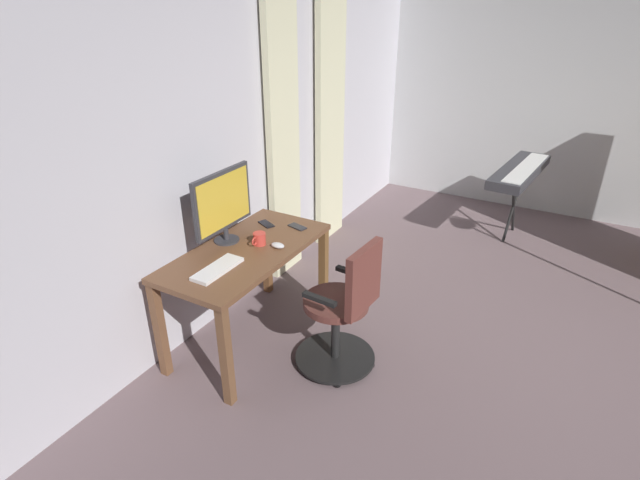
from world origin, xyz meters
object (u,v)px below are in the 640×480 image
Objects in this scene: computer_keyboard at (218,269)px; cell_phone_face_up at (266,224)px; computer_mouse at (278,245)px; piano_keyboard at (520,172)px; office_chair at (344,312)px; computer_monitor at (223,203)px; mug_tea at (259,239)px; desk at (247,263)px; cell_phone_by_monitor at (297,227)px.

computer_keyboard is 2.58× the size of cell_phone_face_up.
piano_keyboard is at bearing 156.45° from computer_mouse.
office_chair is 2.58× the size of computer_keyboard.
computer_monitor is (0.03, -0.93, 0.60)m from office_chair.
computer_monitor is 4.30× the size of mug_tea.
cell_phone_by_monitor reaches higher than desk.
mug_tea reaches higher than piano_keyboard.
desk is 12.93× the size of computer_mouse.
computer_monitor reaches higher than piano_keyboard.
computer_monitor is 0.35m from mug_tea.
computer_keyboard is 0.81m from cell_phone_by_monitor.
computer_monitor is 0.45× the size of piano_keyboard.
computer_mouse is at bearing 98.81° from mug_tea.
desk is 1.03× the size of piano_keyboard.
mug_tea is at bearing 52.01° from cell_phone_face_up.
cell_phone_by_monitor is 2.62m from piano_keyboard.
cell_phone_face_up is (-0.34, -0.84, 0.32)m from office_chair.
desk is 0.45m from computer_monitor.
desk is 3.09m from piano_keyboard.
cell_phone_by_monitor is (-0.80, 0.10, -0.01)m from computer_keyboard.
computer_keyboard is at bearing -2.04° from mug_tea.
piano_keyboard reaches higher than cell_phone_face_up.
cell_phone_face_up is (-0.73, -0.14, -0.01)m from computer_keyboard.
office_chair is 1.11m from computer_monitor.
office_chair is 0.78m from mug_tea.
cell_phone_face_up is (-0.40, -0.11, 0.12)m from desk.
cell_phone_face_up is (-0.28, -0.29, -0.01)m from computer_mouse.
cell_phone_face_up is at bearing 166.49° from computer_monitor.
computer_keyboard is 0.30× the size of piano_keyboard.
office_chair is (-0.06, 0.73, -0.20)m from desk.
mug_tea is at bearing 105.50° from computer_monitor.
computer_mouse is 0.14m from mug_tea.
office_chair is 1.70× the size of computer_monitor.
computer_monitor reaches higher than cell_phone_by_monitor.
office_chair reaches higher than cell_phone_by_monitor.
computer_monitor is at bearing -99.30° from desk.
piano_keyboard is (-3.12, 1.32, -0.05)m from computer_keyboard.
desk is 8.98× the size of cell_phone_face_up.
computer_keyboard is 0.48m from computer_mouse.
piano_keyboard is at bearing 150.74° from computer_monitor.
cell_phone_by_monitor is 1.10× the size of mug_tea.
office_chair is at bearing 86.74° from mug_tea.
computer_mouse is 0.76× the size of mug_tea.
computer_mouse is 0.40m from cell_phone_face_up.
computer_mouse is 2.91m from piano_keyboard.
cell_phone_by_monitor is at bearing 173.22° from computer_keyboard.
desk is 0.35m from computer_keyboard.
computer_keyboard is (0.39, -0.71, 0.33)m from office_chair.
computer_mouse is at bearing 123.46° from desk.
cell_phone_by_monitor is (-0.44, 0.32, -0.28)m from computer_monitor.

